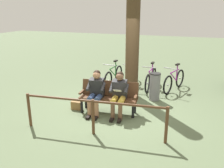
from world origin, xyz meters
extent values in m
plane|color=#566647|center=(0.00, 0.00, 0.00)|extent=(40.00, 40.00, 0.00)
cube|color=#51331E|center=(0.18, 0.09, 0.42)|extent=(1.64, 0.61, 0.05)
cube|color=#51331E|center=(0.20, -0.10, 0.66)|extent=(1.61, 0.31, 0.42)
cube|color=#51331E|center=(-0.58, 0.01, 0.56)|extent=(0.10, 0.40, 0.05)
cube|color=#51331E|center=(0.93, 0.17, 0.56)|extent=(0.10, 0.40, 0.05)
cylinder|color=black|center=(-0.56, 0.19, 0.20)|extent=(0.07, 0.07, 0.40)
cylinder|color=black|center=(0.87, 0.34, 0.20)|extent=(0.07, 0.07, 0.40)
cylinder|color=black|center=(-0.52, -0.15, 0.20)|extent=(0.07, 0.07, 0.40)
cylinder|color=black|center=(0.91, 0.00, 0.20)|extent=(0.07, 0.07, 0.40)
cube|color=#262628|center=(-0.14, 0.04, 0.71)|extent=(0.41, 0.35, 0.55)
sphere|color=brown|center=(-0.14, 0.06, 1.06)|extent=(0.21, 0.21, 0.21)
sphere|color=black|center=(-0.14, 0.03, 1.10)|extent=(0.20, 0.20, 0.20)
cylinder|color=gold|center=(-0.26, 0.23, 0.49)|extent=(0.19, 0.41, 0.15)
cylinder|color=brown|center=(-0.28, 0.43, 0.23)|extent=(0.11, 0.11, 0.45)
cube|color=black|center=(-0.29, 0.53, 0.04)|extent=(0.11, 0.23, 0.07)
cylinder|color=#262628|center=(-0.35, 0.14, 0.77)|extent=(0.12, 0.31, 0.23)
cylinder|color=gold|center=(-0.06, 0.25, 0.49)|extent=(0.19, 0.41, 0.15)
cylinder|color=brown|center=(-0.08, 0.45, 0.23)|extent=(0.11, 0.11, 0.45)
cube|color=black|center=(-0.09, 0.55, 0.04)|extent=(0.11, 0.23, 0.07)
cylinder|color=#262628|center=(0.05, 0.18, 0.77)|extent=(0.12, 0.31, 0.23)
cube|color=silver|center=(-0.17, 0.34, 0.77)|extent=(0.21, 0.14, 0.09)
cube|color=#262628|center=(0.50, 0.11, 0.71)|extent=(0.41, 0.35, 0.55)
sphere|color=#A87554|center=(0.50, 0.13, 1.06)|extent=(0.21, 0.21, 0.21)
sphere|color=black|center=(0.50, 0.10, 1.10)|extent=(0.20, 0.20, 0.20)
cylinder|color=#334772|center=(0.38, 0.30, 0.49)|extent=(0.19, 0.41, 0.15)
cylinder|color=#A87554|center=(0.36, 0.49, 0.23)|extent=(0.11, 0.11, 0.45)
cube|color=black|center=(0.35, 0.59, 0.04)|extent=(0.11, 0.23, 0.07)
cylinder|color=#262628|center=(0.29, 0.20, 0.77)|extent=(0.12, 0.31, 0.23)
cylinder|color=#334772|center=(0.58, 0.32, 0.49)|extent=(0.19, 0.41, 0.15)
cylinder|color=#A87554|center=(0.55, 0.52, 0.23)|extent=(0.11, 0.11, 0.45)
cube|color=black|center=(0.54, 0.61, 0.04)|extent=(0.11, 0.23, 0.07)
cylinder|color=#262628|center=(0.68, 0.25, 0.77)|extent=(0.12, 0.31, 0.23)
cube|color=olive|center=(1.12, 0.19, 0.12)|extent=(0.30, 0.15, 0.24)
cylinder|color=#4C3823|center=(-0.06, -1.42, 1.87)|extent=(0.43, 0.43, 3.73)
cylinder|color=slate|center=(-0.85, -1.33, 0.42)|extent=(0.33, 0.33, 0.85)
cylinder|color=black|center=(-0.85, -1.33, 0.86)|extent=(0.34, 0.34, 0.03)
torus|color=black|center=(-1.18, -1.98, 0.33)|extent=(0.26, 0.65, 0.66)
cylinder|color=silver|center=(-1.18, -1.98, 0.33)|extent=(0.07, 0.07, 0.06)
torus|color=black|center=(-1.49, -2.95, 0.33)|extent=(0.26, 0.65, 0.66)
cylinder|color=silver|center=(-1.49, -2.95, 0.33)|extent=(0.07, 0.07, 0.06)
cylinder|color=#8C268C|center=(-1.33, -2.47, 0.71)|extent=(0.23, 0.61, 0.04)
cylinder|color=#8C268C|center=(-1.31, -2.39, 0.51)|extent=(0.22, 0.58, 0.43)
cylinder|color=#8C268C|center=(-1.39, -2.64, 0.63)|extent=(0.04, 0.04, 0.55)
cube|color=black|center=(-1.39, -2.64, 0.91)|extent=(0.15, 0.24, 0.05)
cylinder|color=#B2B2B7|center=(-1.21, -2.08, 0.88)|extent=(0.47, 0.18, 0.03)
torus|color=black|center=(-0.50, -1.90, 0.33)|extent=(0.08, 0.66, 0.66)
cylinder|color=silver|center=(-0.50, -1.90, 0.33)|extent=(0.05, 0.06, 0.06)
torus|color=black|center=(-0.53, -2.92, 0.33)|extent=(0.08, 0.66, 0.66)
cylinder|color=silver|center=(-0.53, -2.92, 0.33)|extent=(0.05, 0.06, 0.06)
cylinder|color=#8C268C|center=(-0.52, -2.41, 0.71)|extent=(0.06, 0.63, 0.04)
cylinder|color=#8C268C|center=(-0.51, -2.33, 0.51)|extent=(0.06, 0.60, 0.43)
cylinder|color=#8C268C|center=(-0.52, -2.59, 0.63)|extent=(0.04, 0.04, 0.55)
cube|color=black|center=(-0.52, -2.59, 0.91)|extent=(0.10, 0.22, 0.05)
cylinder|color=#B2B2B7|center=(-0.50, -2.00, 0.88)|extent=(0.48, 0.05, 0.03)
torus|color=black|center=(0.21, -2.01, 0.33)|extent=(0.09, 0.66, 0.66)
cylinder|color=silver|center=(0.21, -2.01, 0.33)|extent=(0.05, 0.06, 0.06)
torus|color=black|center=(0.26, -3.03, 0.33)|extent=(0.09, 0.66, 0.66)
cylinder|color=silver|center=(0.26, -3.03, 0.33)|extent=(0.05, 0.06, 0.06)
cylinder|color=#1E519E|center=(0.24, -2.52, 0.71)|extent=(0.07, 0.63, 0.04)
cylinder|color=#1E519E|center=(0.23, -2.44, 0.51)|extent=(0.07, 0.60, 0.43)
cylinder|color=#1E519E|center=(0.25, -2.70, 0.63)|extent=(0.04, 0.04, 0.55)
cube|color=black|center=(0.25, -2.70, 0.91)|extent=(0.10, 0.22, 0.05)
cylinder|color=#B2B2B7|center=(0.22, -2.11, 0.88)|extent=(0.48, 0.06, 0.03)
torus|color=black|center=(0.89, -1.76, 0.33)|extent=(0.10, 0.66, 0.66)
cylinder|color=silver|center=(0.89, -1.76, 0.33)|extent=(0.05, 0.06, 0.06)
torus|color=black|center=(0.83, -2.78, 0.33)|extent=(0.10, 0.66, 0.66)
cylinder|color=silver|center=(0.83, -2.78, 0.33)|extent=(0.05, 0.06, 0.06)
cylinder|color=#337238|center=(0.86, -2.27, 0.71)|extent=(0.08, 0.63, 0.04)
cylinder|color=#337238|center=(0.86, -2.19, 0.51)|extent=(0.07, 0.60, 0.43)
cylinder|color=#337238|center=(0.85, -2.45, 0.63)|extent=(0.04, 0.04, 0.55)
cube|color=black|center=(0.85, -2.45, 0.91)|extent=(0.10, 0.22, 0.05)
cylinder|color=#B2B2B7|center=(0.88, -1.86, 0.88)|extent=(0.48, 0.06, 0.03)
cylinder|color=#51331E|center=(-1.54, 1.14, 0.42)|extent=(0.07, 0.07, 0.85)
cylinder|color=#51331E|center=(0.08, 1.31, 0.42)|extent=(0.07, 0.07, 0.85)
cylinder|color=#51331E|center=(1.71, 1.48, 0.42)|extent=(0.07, 0.07, 0.85)
cylinder|color=#51331E|center=(0.08, 1.31, 0.81)|extent=(3.26, 0.40, 0.06)
camera|label=1|loc=(-2.00, 5.78, 2.79)|focal=38.04mm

